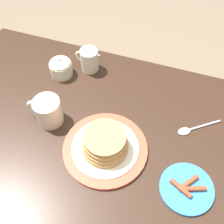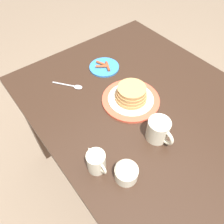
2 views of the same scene
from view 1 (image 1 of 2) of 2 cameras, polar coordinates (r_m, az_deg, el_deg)
ground_plane at (r=1.62m, az=-3.04°, el=-21.54°), size 8.00×8.00×0.00m
dining_table at (r=1.01m, az=-4.66°, el=-12.66°), size 1.17×0.95×0.78m
pancake_plate at (r=0.87m, az=-1.43°, el=-6.75°), size 0.27×0.27×0.08m
side_plate_bacon at (r=0.87m, az=14.91°, el=-14.81°), size 0.16×0.16×0.02m
coffee_mug at (r=0.94m, az=-12.98°, el=0.23°), size 0.12×0.09×0.10m
creamer_pitcher at (r=1.08m, az=-4.59°, el=10.59°), size 0.11×0.07×0.10m
sugar_bowl at (r=1.08m, az=-10.37°, el=8.99°), size 0.08×0.08×0.08m
spoon at (r=0.97m, az=15.85°, el=-3.36°), size 0.14×0.11×0.01m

